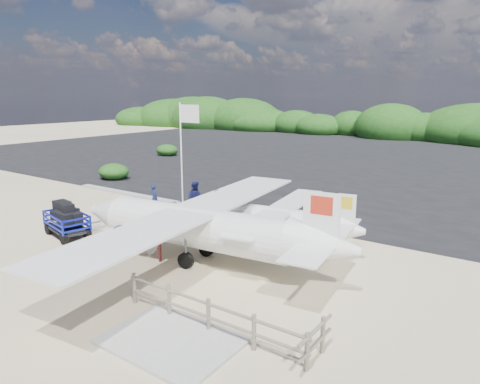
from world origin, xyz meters
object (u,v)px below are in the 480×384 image
object	(u,v)px
signboard	(145,258)
baggage_cart	(68,237)
crew_a	(154,198)
aircraft_small	(278,151)
flagpole	(184,228)
crew_b	(195,199)

from	to	relation	value
signboard	baggage_cart	bearing A→B (deg)	173.00
crew_a	aircraft_small	bearing A→B (deg)	-57.21
flagpole	signboard	size ratio (longest dim) A/B	3.50
baggage_cart	aircraft_small	xyz separation A→B (m)	(-7.44, 32.66, 0.00)
crew_a	aircraft_small	size ratio (longest dim) A/B	0.23
baggage_cart	flagpole	xyz separation A→B (m)	(3.59, 4.01, 0.00)
crew_b	flagpole	bearing A→B (deg)	107.41
flagpole	crew_b	world-z (taller)	flagpole
crew_a	crew_b	xyz separation A→B (m)	(2.41, 0.68, 0.17)
crew_a	crew_b	world-z (taller)	crew_b
signboard	aircraft_small	bearing A→B (deg)	102.29
signboard	aircraft_small	size ratio (longest dim) A/B	0.25
baggage_cart	aircraft_small	size ratio (longest dim) A/B	0.38
flagpole	signboard	bearing A→B (deg)	-70.08
crew_b	baggage_cart	bearing A→B (deg)	58.16
crew_b	crew_a	bearing A→B (deg)	6.65
crew_b	signboard	bearing A→B (deg)	103.24
crew_a	crew_b	distance (m)	2.51
baggage_cart	crew_b	size ratio (longest dim) A/B	1.40
baggage_cart	crew_a	bearing A→B (deg)	101.18
baggage_cart	flagpole	bearing A→B (deg)	60.95
flagpole	crew_b	xyz separation A→B (m)	(-1.03, 2.07, 0.96)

